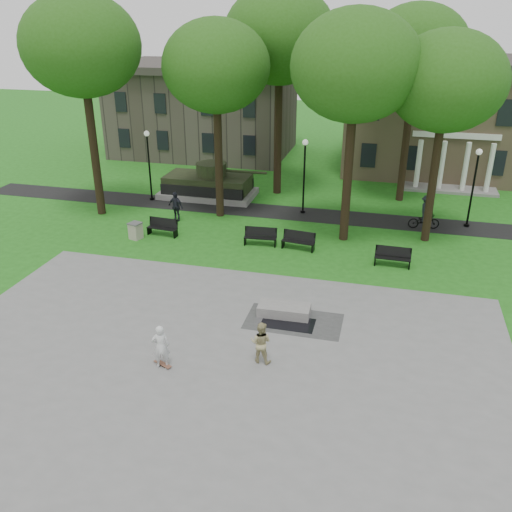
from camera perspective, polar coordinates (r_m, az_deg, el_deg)
The scene contains 27 objects.
ground at distance 24.25m, azimuth -1.20°, elevation -4.89°, with size 120.00×120.00×0.00m, color #1F5F16.
plaza at distance 20.22m, azimuth -5.05°, elevation -11.58°, with size 22.00×16.00×0.02m, color gray.
footpath at distance 34.93m, azimuth 4.04°, elevation 4.50°, with size 44.00×2.60×0.01m, color black.
building_right at distance 47.16m, azimuth 19.92°, elevation 13.83°, with size 17.00×12.00×8.60m.
building_left at distance 50.43m, azimuth -5.44°, elevation 14.86°, with size 15.00×10.00×7.20m, color #4C443D.
tree_0 at distance 34.34m, azimuth -17.92°, elevation 20.26°, with size 6.80×6.80×12.97m.
tree_1 at distance 32.64m, azimuth -4.24°, elevation 19.23°, with size 6.20×6.20×11.63m.
tree_2 at distance 29.06m, azimuth 10.45°, elevation 19.00°, with size 6.60×6.60×12.16m.
tree_3 at distance 30.13m, azimuth 19.43°, elevation 16.88°, with size 6.00×6.00×11.19m.
tree_4 at distance 37.20m, azimuth 2.50°, elevation 22.11°, with size 7.20×7.20×13.50m.
tree_5 at distance 36.94m, azimuth 16.52°, elevation 20.07°, with size 6.40×6.40×12.44m.
lamp_left at distance 37.36m, azimuth -11.22°, elevation 9.89°, with size 0.36×0.36×4.73m.
lamp_mid at distance 34.30m, azimuth 5.10°, elevation 8.97°, with size 0.36×0.36×4.73m.
lamp_right at distance 34.23m, azimuth 21.97°, elevation 7.26°, with size 0.36×0.36×4.73m.
tank_monument at distance 38.08m, azimuth -5.03°, elevation 7.51°, with size 7.45×3.40×2.40m.
puddle at distance 22.72m, azimuth 3.39°, elevation -7.06°, with size 2.20×1.20×0.00m, color black.
concrete_block at distance 23.19m, azimuth 2.98°, elevation -5.70°, with size 2.20×1.00×0.45m, color gray.
skateboard at distance 20.50m, azimuth -9.79°, elevation -11.18°, with size 0.78×0.20×0.07m, color brown.
skateboarder at distance 19.99m, azimuth -10.00°, elevation -9.35°, with size 0.63×0.41×1.72m, color silver.
friend_watching at distance 19.98m, azimuth 0.51°, elevation -9.08°, with size 0.80×0.62×1.64m, color tan.
pedestrian_walker at distance 33.68m, azimuth -8.46°, elevation 5.18°, with size 1.09×0.45×1.85m, color black.
cyclist at distance 33.64m, azimuth 17.33°, elevation 4.14°, with size 1.91×1.12×2.05m.
park_bench_0 at distance 31.70m, azimuth -9.80°, elevation 3.08°, with size 1.83×0.67×1.00m.
park_bench_1 at distance 29.91m, azimuth 0.49°, elevation 2.12°, with size 1.83×0.65×1.00m.
park_bench_2 at distance 29.47m, azimuth 4.49°, elevation 1.69°, with size 1.84×0.74×1.00m.
park_bench_3 at distance 28.29m, azimuth 14.20°, elevation -0.02°, with size 1.81×0.56×1.00m.
trash_bin at distance 31.50m, azimuth -12.56°, elevation 2.62°, with size 0.82×0.82×0.96m.
Camera 1 is at (5.71, -20.36, 11.86)m, focal length 38.00 mm.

